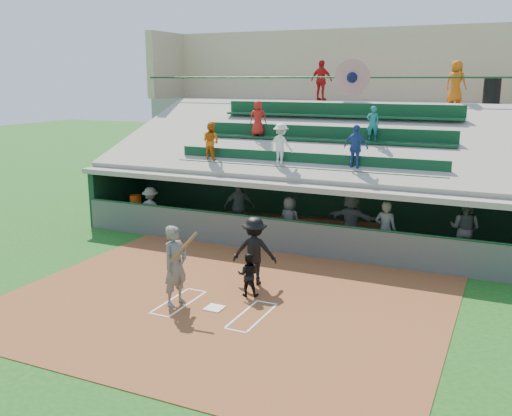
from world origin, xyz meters
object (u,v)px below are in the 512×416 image
at_px(catcher, 248,275).
at_px(white_table, 138,215).
at_px(trash_bin, 492,91).
at_px(home_plate, 214,308).
at_px(water_cooler, 136,201).
at_px(batter_at_plate, 176,266).

distance_m(catcher, white_table, 8.61).
xyz_separation_m(catcher, trash_bin, (4.97, 11.61, 4.49)).
distance_m(home_plate, trash_bin, 14.73).
relative_size(white_table, trash_bin, 0.85).
distance_m(catcher, water_cooler, 8.62).
height_order(water_cooler, trash_bin, trash_bin).
height_order(white_table, water_cooler, water_cooler).
distance_m(home_plate, white_table, 9.03).
height_order(catcher, trash_bin, trash_bin).
bearing_deg(trash_bin, home_plate, -112.73).
relative_size(catcher, water_cooler, 2.60).
xyz_separation_m(batter_at_plate, trash_bin, (6.34, 12.91, 4.04)).
xyz_separation_m(batter_at_plate, water_cooler, (-5.73, 6.15, -0.07)).
height_order(home_plate, white_table, white_table).
height_order(batter_at_plate, water_cooler, batter_at_plate).
distance_m(white_table, trash_bin, 14.54).
bearing_deg(batter_at_plate, white_table, 132.44).
xyz_separation_m(home_plate, white_table, (-6.68, 6.07, 0.36)).
bearing_deg(catcher, water_cooler, -51.84).
relative_size(batter_at_plate, trash_bin, 2.12).
xyz_separation_m(home_plate, trash_bin, (5.35, 12.76, 5.05)).
xyz_separation_m(home_plate, water_cooler, (-6.72, 6.01, 0.94)).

